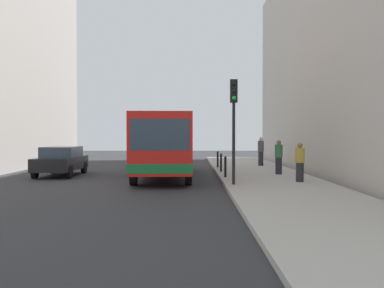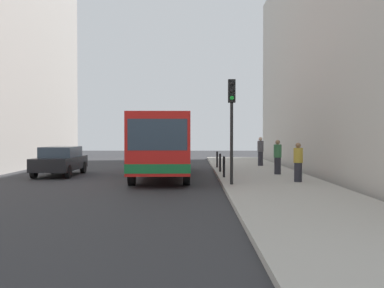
{
  "view_description": "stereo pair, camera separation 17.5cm",
  "coord_description": "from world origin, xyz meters",
  "px_view_note": "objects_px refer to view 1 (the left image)",
  "views": [
    {
      "loc": [
        1.92,
        -19.41,
        2.1
      ],
      "look_at": [
        1.99,
        1.34,
        1.67
      ],
      "focal_mm": 42.75,
      "sensor_mm": 36.0,
      "label": 1
    },
    {
      "loc": [
        2.09,
        -19.41,
        2.1
      ],
      "look_at": [
        1.99,
        1.34,
        1.67
      ],
      "focal_mm": 42.75,
      "sensor_mm": 36.0,
      "label": 2
    }
  ],
  "objects_px": {
    "bollard_near": "(224,167)",
    "pedestrian_mid_sidewalk": "(277,157)",
    "pedestrian_near_signal": "(298,162)",
    "bus": "(162,142)",
    "car_beside_bus": "(60,160)",
    "pedestrian_far_sidewalk": "(259,151)",
    "bollard_mid": "(220,163)",
    "traffic_light": "(232,111)",
    "bollard_far": "(216,159)"
  },
  "relations": [
    {
      "from": "bollard_near",
      "to": "pedestrian_mid_sidewalk",
      "type": "distance_m",
      "value": 3.18
    },
    {
      "from": "bollard_near",
      "to": "pedestrian_near_signal",
      "type": "xyz_separation_m",
      "value": [
        2.93,
        -2.02,
        0.33
      ]
    },
    {
      "from": "bus",
      "to": "car_beside_bus",
      "type": "height_order",
      "value": "bus"
    },
    {
      "from": "car_beside_bus",
      "to": "pedestrian_near_signal",
      "type": "xyz_separation_m",
      "value": [
        11.15,
        -4.44,
        0.17
      ]
    },
    {
      "from": "bollard_near",
      "to": "pedestrian_far_sidewalk",
      "type": "relative_size",
      "value": 0.53
    },
    {
      "from": "pedestrian_near_signal",
      "to": "bollard_mid",
      "type": "bearing_deg",
      "value": 171.41
    },
    {
      "from": "pedestrian_mid_sidewalk",
      "to": "bus",
      "type": "bearing_deg",
      "value": -108.88
    },
    {
      "from": "bollard_mid",
      "to": "pedestrian_near_signal",
      "type": "distance_m",
      "value": 5.94
    },
    {
      "from": "pedestrian_near_signal",
      "to": "pedestrian_far_sidewalk",
      "type": "distance_m",
      "value": 9.77
    },
    {
      "from": "traffic_light",
      "to": "pedestrian_mid_sidewalk",
      "type": "relative_size",
      "value": 2.43
    },
    {
      "from": "bollard_mid",
      "to": "bollard_far",
      "type": "distance_m",
      "value": 3.14
    },
    {
      "from": "bus",
      "to": "bollard_near",
      "type": "distance_m",
      "value": 3.74
    },
    {
      "from": "bollard_near",
      "to": "pedestrian_far_sidewalk",
      "type": "xyz_separation_m",
      "value": [
        2.79,
        7.75,
        0.43
      ]
    },
    {
      "from": "pedestrian_near_signal",
      "to": "pedestrian_mid_sidewalk",
      "type": "relative_size",
      "value": 0.96
    },
    {
      "from": "car_beside_bus",
      "to": "pedestrian_mid_sidewalk",
      "type": "height_order",
      "value": "pedestrian_mid_sidewalk"
    },
    {
      "from": "bollard_near",
      "to": "pedestrian_far_sidewalk",
      "type": "height_order",
      "value": "pedestrian_far_sidewalk"
    },
    {
      "from": "car_beside_bus",
      "to": "traffic_light",
      "type": "relative_size",
      "value": 1.07
    },
    {
      "from": "bollard_near",
      "to": "bus",
      "type": "bearing_deg",
      "value": 146.13
    },
    {
      "from": "traffic_light",
      "to": "pedestrian_mid_sidewalk",
      "type": "bearing_deg",
      "value": 60.2
    },
    {
      "from": "car_beside_bus",
      "to": "bollard_mid",
      "type": "height_order",
      "value": "car_beside_bus"
    },
    {
      "from": "bus",
      "to": "bollard_mid",
      "type": "relative_size",
      "value": 11.69
    },
    {
      "from": "bollard_near",
      "to": "bollard_mid",
      "type": "distance_m",
      "value": 3.14
    },
    {
      "from": "bus",
      "to": "car_beside_bus",
      "type": "xyz_separation_m",
      "value": [
        -5.25,
        0.43,
        -0.94
      ]
    },
    {
      "from": "pedestrian_mid_sidewalk",
      "to": "car_beside_bus",
      "type": "bearing_deg",
      "value": -109.1
    },
    {
      "from": "bollard_mid",
      "to": "pedestrian_far_sidewalk",
      "type": "bearing_deg",
      "value": 58.81
    },
    {
      "from": "traffic_light",
      "to": "bollard_mid",
      "type": "height_order",
      "value": "traffic_light"
    },
    {
      "from": "bollard_far",
      "to": "pedestrian_near_signal",
      "type": "xyz_separation_m",
      "value": [
        2.93,
        -8.3,
        0.33
      ]
    },
    {
      "from": "bollard_mid",
      "to": "pedestrian_mid_sidewalk",
      "type": "relative_size",
      "value": 0.56
    },
    {
      "from": "bollard_far",
      "to": "pedestrian_mid_sidewalk",
      "type": "distance_m",
      "value": 5.46
    },
    {
      "from": "car_beside_bus",
      "to": "pedestrian_far_sidewalk",
      "type": "height_order",
      "value": "pedestrian_far_sidewalk"
    },
    {
      "from": "car_beside_bus",
      "to": "pedestrian_far_sidewalk",
      "type": "distance_m",
      "value": 12.23
    },
    {
      "from": "bollard_mid",
      "to": "pedestrian_mid_sidewalk",
      "type": "distance_m",
      "value": 3.18
    },
    {
      "from": "car_beside_bus",
      "to": "bollard_near",
      "type": "bearing_deg",
      "value": 163.49
    },
    {
      "from": "traffic_light",
      "to": "bollard_near",
      "type": "distance_m",
      "value": 3.86
    },
    {
      "from": "pedestrian_mid_sidewalk",
      "to": "pedestrian_far_sidewalk",
      "type": "xyz_separation_m",
      "value": [
        0.05,
        6.18,
        0.06
      ]
    },
    {
      "from": "bollard_mid",
      "to": "pedestrian_mid_sidewalk",
      "type": "xyz_separation_m",
      "value": [
        2.74,
        -1.57,
        0.37
      ]
    },
    {
      "from": "bollard_near",
      "to": "pedestrian_near_signal",
      "type": "height_order",
      "value": "pedestrian_near_signal"
    },
    {
      "from": "bollard_mid",
      "to": "pedestrian_far_sidewalk",
      "type": "distance_m",
      "value": 5.4
    },
    {
      "from": "car_beside_bus",
      "to": "pedestrian_near_signal",
      "type": "bearing_deg",
      "value": 158.19
    },
    {
      "from": "bollard_far",
      "to": "pedestrian_mid_sidewalk",
      "type": "xyz_separation_m",
      "value": [
        2.74,
        -4.71,
        0.37
      ]
    },
    {
      "from": "car_beside_bus",
      "to": "traffic_light",
      "type": "height_order",
      "value": "traffic_light"
    },
    {
      "from": "bus",
      "to": "bollard_mid",
      "type": "bearing_deg",
      "value": -161.01
    },
    {
      "from": "car_beside_bus",
      "to": "bollard_near",
      "type": "distance_m",
      "value": 8.57
    },
    {
      "from": "bollard_near",
      "to": "pedestrian_near_signal",
      "type": "distance_m",
      "value": 3.57
    },
    {
      "from": "bollard_far",
      "to": "pedestrian_far_sidewalk",
      "type": "distance_m",
      "value": 3.18
    },
    {
      "from": "traffic_light",
      "to": "pedestrian_far_sidewalk",
      "type": "bearing_deg",
      "value": 76.0
    },
    {
      "from": "bollard_near",
      "to": "pedestrian_far_sidewalk",
      "type": "distance_m",
      "value": 8.25
    },
    {
      "from": "bollard_far",
      "to": "pedestrian_near_signal",
      "type": "distance_m",
      "value": 8.81
    },
    {
      "from": "car_beside_bus",
      "to": "bus",
      "type": "bearing_deg",
      "value": 175.24
    },
    {
      "from": "traffic_light",
      "to": "pedestrian_near_signal",
      "type": "distance_m",
      "value": 3.64
    }
  ]
}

